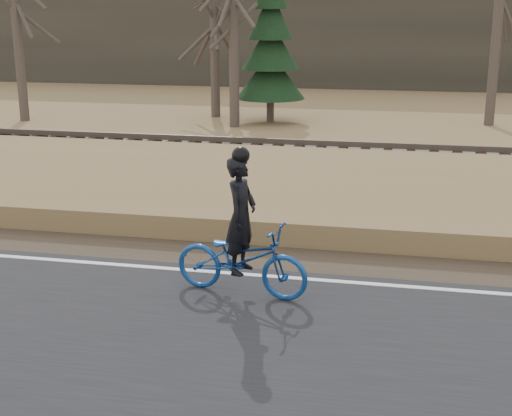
# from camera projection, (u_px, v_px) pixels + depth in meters

# --- Properties ---
(ground) EXTENTS (120.00, 120.00, 0.00)m
(ground) POSITION_uv_depth(u_px,v_px,m) (254.00, 284.00, 11.26)
(ground) COLOR olive
(ground) RESTS_ON ground
(road) EXTENTS (120.00, 6.00, 0.06)m
(road) POSITION_uv_depth(u_px,v_px,m) (213.00, 354.00, 8.89)
(road) COLOR black
(road) RESTS_ON ground
(edge_line) EXTENTS (120.00, 0.12, 0.01)m
(edge_line) POSITION_uv_depth(u_px,v_px,m) (257.00, 275.00, 11.43)
(edge_line) COLOR silver
(edge_line) RESTS_ON road
(shoulder) EXTENTS (120.00, 1.60, 0.04)m
(shoulder) POSITION_uv_depth(u_px,v_px,m) (269.00, 257.00, 12.38)
(shoulder) COLOR #473A2B
(shoulder) RESTS_ON ground
(embankment) EXTENTS (120.00, 5.00, 0.44)m
(embankment) POSITION_uv_depth(u_px,v_px,m) (295.00, 202.00, 15.15)
(embankment) COLOR olive
(embankment) RESTS_ON ground
(ballast) EXTENTS (120.00, 3.00, 0.45)m
(ballast) POSITION_uv_depth(u_px,v_px,m) (317.00, 164.00, 18.73)
(ballast) COLOR slate
(ballast) RESTS_ON ground
(railroad) EXTENTS (120.00, 2.40, 0.29)m
(railroad) POSITION_uv_depth(u_px,v_px,m) (317.00, 153.00, 18.65)
(railroad) COLOR black
(railroad) RESTS_ON ballast
(treeline_backdrop) EXTENTS (120.00, 4.00, 6.00)m
(treeline_backdrop) POSITION_uv_depth(u_px,v_px,m) (368.00, 30.00, 38.70)
(treeline_backdrop) COLOR #383328
(treeline_backdrop) RESTS_ON ground
(cyclist) EXTENTS (2.16, 1.05, 2.24)m
(cyclist) POSITION_uv_depth(u_px,v_px,m) (241.00, 249.00, 10.53)
(cyclist) COLOR navy
(cyclist) RESTS_ON road
(bare_tree_far_left) EXTENTS (0.36, 0.36, 8.47)m
(bare_tree_far_left) POSITION_uv_depth(u_px,v_px,m) (15.00, 6.00, 26.29)
(bare_tree_far_left) COLOR brown
(bare_tree_far_left) RESTS_ON ground
(bare_tree_left) EXTENTS (0.36, 0.36, 6.91)m
(bare_tree_left) POSITION_uv_depth(u_px,v_px,m) (214.00, 27.00, 27.50)
(bare_tree_left) COLOR brown
(bare_tree_left) RESTS_ON ground
(bare_tree_near_left) EXTENTS (0.36, 0.36, 6.29)m
(bare_tree_near_left) POSITION_uv_depth(u_px,v_px,m) (234.00, 38.00, 25.20)
(bare_tree_near_left) COLOR brown
(bare_tree_near_left) RESTS_ON ground
(conifer) EXTENTS (2.60, 2.60, 5.87)m
(conifer) POSITION_uv_depth(u_px,v_px,m) (271.00, 47.00, 26.41)
(conifer) COLOR brown
(conifer) RESTS_ON ground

